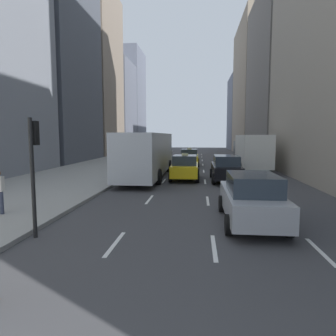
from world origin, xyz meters
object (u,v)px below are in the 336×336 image
object	(u,v)px
sedan_black_near	(226,168)
sedan_silver_behind	(251,198)
traffic_light_pole	(33,158)
taxi_second	(189,157)
box_truck	(251,151)
taxi_lead	(185,167)
city_bus	(147,153)

from	to	relation	value
sedan_black_near	sedan_silver_behind	xyz separation A→B (m)	(0.00, -9.95, 0.00)
sedan_black_near	traffic_light_pole	bearing A→B (deg)	-119.25
sedan_black_near	taxi_second	bearing A→B (deg)	105.30
box_truck	traffic_light_pole	world-z (taller)	traffic_light_pole
taxi_lead	sedan_black_near	distance (m)	2.83
taxi_lead	traffic_light_pole	xyz separation A→B (m)	(-3.95, -12.48, 1.53)
sedan_black_near	sedan_silver_behind	bearing A→B (deg)	-90.00
taxi_lead	taxi_second	world-z (taller)	same
city_bus	sedan_black_near	bearing A→B (deg)	-12.66
taxi_lead	city_bus	size ratio (longest dim) A/B	0.38
traffic_light_pole	taxi_lead	bearing A→B (deg)	72.44
sedan_black_near	city_bus	world-z (taller)	city_bus
sedan_black_near	traffic_light_pole	size ratio (longest dim) A/B	1.37
taxi_lead	box_truck	world-z (taller)	box_truck
taxi_lead	sedan_silver_behind	size ratio (longest dim) A/B	0.93
sedan_black_near	taxi_lead	bearing A→B (deg)	171.30
city_bus	traffic_light_pole	world-z (taller)	traffic_light_pole
city_bus	taxi_second	bearing A→B (deg)	72.60
taxi_second	sedan_silver_behind	size ratio (longest dim) A/B	0.93
taxi_lead	sedan_black_near	bearing A→B (deg)	-8.70
taxi_second	sedan_black_near	xyz separation A→B (m)	(2.80, -10.24, 0.02)
taxi_lead	box_truck	xyz separation A→B (m)	(5.60, 6.43, 0.83)
taxi_lead	sedan_silver_behind	xyz separation A→B (m)	(2.80, -10.38, 0.02)
sedan_silver_behind	city_bus	bearing A→B (deg)	116.60
taxi_second	city_bus	xyz separation A→B (m)	(-2.81, -8.98, 0.91)
taxi_second	box_truck	size ratio (longest dim) A/B	0.52
city_bus	traffic_light_pole	bearing A→B (deg)	-94.88
taxi_lead	traffic_light_pole	distance (m)	13.18
sedan_black_near	sedan_silver_behind	distance (m)	9.95
traffic_light_pole	sedan_silver_behind	bearing A→B (deg)	17.34
sedan_silver_behind	traffic_light_pole	size ratio (longest dim) A/B	1.31
sedan_silver_behind	box_truck	distance (m)	17.05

